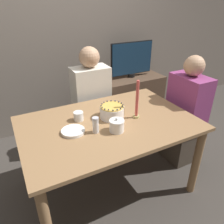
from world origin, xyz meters
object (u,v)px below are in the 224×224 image
(sugar_shaker, at_px, (96,125))
(person_man_blue_shirt, at_px, (92,107))
(cake, at_px, (112,112))
(tv_monitor, at_px, (132,59))
(candle, at_px, (137,103))
(sugar_bowl, at_px, (117,126))
(person_woman_floral, at_px, (185,118))

(sugar_shaker, bearing_deg, person_man_blue_shirt, 69.93)
(cake, distance_m, sugar_shaker, 0.27)
(cake, bearing_deg, tv_monitor, 50.75)
(cake, height_order, person_man_blue_shirt, person_man_blue_shirt)
(sugar_shaker, height_order, candle, candle)
(sugar_bowl, height_order, tv_monitor, tv_monitor)
(sugar_bowl, distance_m, tv_monitor, 1.57)
(sugar_bowl, bearing_deg, tv_monitor, 53.70)
(sugar_shaker, distance_m, person_man_blue_shirt, 0.86)
(person_man_blue_shirt, bearing_deg, cake, 84.44)
(candle, relative_size, person_man_blue_shirt, 0.28)
(sugar_shaker, xyz_separation_m, person_woman_floral, (1.08, 0.12, -0.28))
(person_woman_floral, distance_m, tv_monitor, 1.16)
(sugar_bowl, bearing_deg, person_man_blue_shirt, 81.08)
(tv_monitor, bearing_deg, person_man_blue_shirt, -151.59)
(cake, height_order, sugar_bowl, cake)
(sugar_bowl, distance_m, sugar_shaker, 0.16)
(person_man_blue_shirt, bearing_deg, sugar_shaker, 69.93)
(tv_monitor, bearing_deg, sugar_bowl, -126.30)
(cake, xyz_separation_m, person_woman_floral, (0.86, -0.04, -0.27))
(sugar_shaker, height_order, person_man_blue_shirt, person_man_blue_shirt)
(sugar_bowl, xyz_separation_m, tv_monitor, (0.93, 1.27, 0.13))
(candle, bearing_deg, cake, 151.73)
(person_woman_floral, bearing_deg, person_man_blue_shirt, 50.67)
(candle, bearing_deg, tv_monitor, 59.67)
(sugar_bowl, height_order, person_woman_floral, person_woman_floral)
(person_woman_floral, xyz_separation_m, tv_monitor, (-0.00, 1.09, 0.39))
(person_man_blue_shirt, bearing_deg, tv_monitor, -151.59)
(person_woman_floral, height_order, tv_monitor, person_woman_floral)
(cake, distance_m, sugar_bowl, 0.23)
(sugar_bowl, bearing_deg, candle, 24.04)
(sugar_bowl, height_order, candle, candle)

